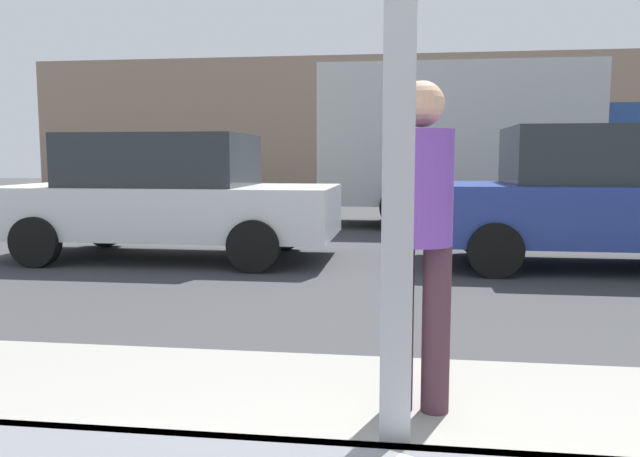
% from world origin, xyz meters
% --- Properties ---
extents(ground_plane, '(60.00, 60.00, 0.00)m').
position_xyz_m(ground_plane, '(0.00, 8.00, 0.00)').
color(ground_plane, '#38383A').
extents(building_facade_far, '(28.00, 1.20, 5.00)m').
position_xyz_m(building_facade_far, '(0.00, 22.53, 2.50)').
color(building_facade_far, gray).
rests_on(building_facade_far, ground).
extents(parked_car_white, '(4.54, 2.08, 1.69)m').
position_xyz_m(parked_car_white, '(-3.23, 7.35, 0.86)').
color(parked_car_white, silver).
rests_on(parked_car_white, ground).
extents(parked_car_blue, '(4.20, 1.98, 1.76)m').
position_xyz_m(parked_car_blue, '(2.35, 7.35, 0.89)').
color(parked_car_blue, '#283D93').
rests_on(parked_car_blue, ground).
extents(box_truck, '(6.98, 2.44, 3.14)m').
position_xyz_m(box_truck, '(1.62, 12.09, 1.69)').
color(box_truck, beige).
rests_on(box_truck, ground).
extents(pedestrian, '(0.32, 0.32, 1.63)m').
position_xyz_m(pedestrian, '(0.08, 2.16, 1.05)').
color(pedestrian, '#452A36').
rests_on(pedestrian, sidewalk_strip).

